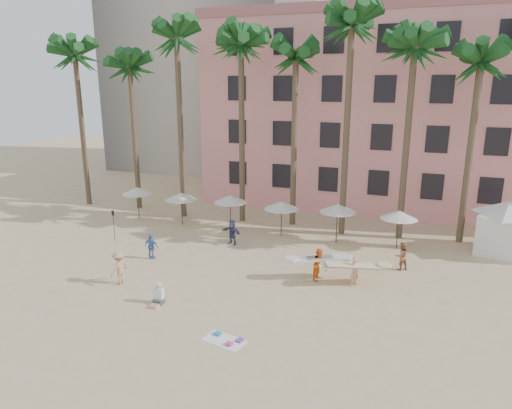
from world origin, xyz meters
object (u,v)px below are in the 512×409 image
object	(u,v)px
pink_hotel	(413,114)
carrier_white	(319,263)
carrier_yellow	(355,269)
cabana	(507,223)

from	to	relation	value
pink_hotel	carrier_white	world-z (taller)	pink_hotel
pink_hotel	carrier_yellow	size ratio (longest dim) A/B	10.81
pink_hotel	carrier_yellow	distance (m)	21.42
cabana	carrier_white	xyz separation A→B (m)	(-10.27, -7.99, -1.09)
carrier_yellow	pink_hotel	bearing A→B (deg)	84.90
pink_hotel	carrier_white	distance (m)	21.57
cabana	carrier_white	distance (m)	13.05
carrier_yellow	carrier_white	bearing A→B (deg)	176.76
pink_hotel	cabana	distance (m)	14.92
pink_hotel	cabana	size ratio (longest dim) A/B	6.27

